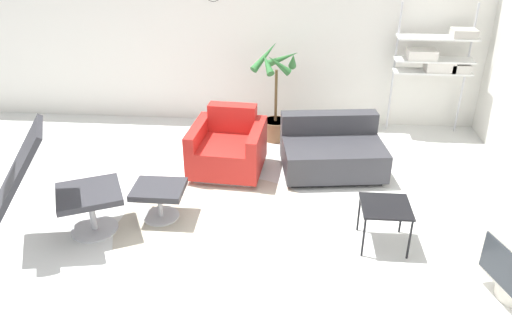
{
  "coord_description": "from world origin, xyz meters",
  "views": [
    {
      "loc": [
        0.74,
        -4.02,
        2.8
      ],
      "look_at": [
        0.38,
        0.35,
        0.55
      ],
      "focal_mm": 35.0,
      "sensor_mm": 36.0,
      "label": 1
    }
  ],
  "objects_px": {
    "ottoman": "(159,194)",
    "couch_low": "(332,152)",
    "side_table": "(386,209)",
    "shelf_unit": "(439,57)",
    "lounge_chair": "(37,172)",
    "armchair_red": "(228,149)",
    "potted_plant": "(276,103)"
  },
  "relations": [
    {
      "from": "potted_plant",
      "to": "shelf_unit",
      "type": "xyz_separation_m",
      "value": [
        2.05,
        0.3,
        0.58
      ]
    },
    {
      "from": "lounge_chair",
      "to": "shelf_unit",
      "type": "xyz_separation_m",
      "value": [
        4.04,
        2.75,
        0.36
      ]
    },
    {
      "from": "lounge_chair",
      "to": "side_table",
      "type": "relative_size",
      "value": 2.85
    },
    {
      "from": "ottoman",
      "to": "side_table",
      "type": "distance_m",
      "value": 2.16
    },
    {
      "from": "ottoman",
      "to": "couch_low",
      "type": "height_order",
      "value": "couch_low"
    },
    {
      "from": "potted_plant",
      "to": "lounge_chair",
      "type": "bearing_deg",
      "value": -129.1
    },
    {
      "from": "lounge_chair",
      "to": "shelf_unit",
      "type": "distance_m",
      "value": 4.9
    },
    {
      "from": "armchair_red",
      "to": "shelf_unit",
      "type": "distance_m",
      "value": 2.96
    },
    {
      "from": "couch_low",
      "to": "shelf_unit",
      "type": "relative_size",
      "value": 0.72
    },
    {
      "from": "lounge_chair",
      "to": "potted_plant",
      "type": "height_order",
      "value": "potted_plant"
    },
    {
      "from": "ottoman",
      "to": "couch_low",
      "type": "bearing_deg",
      "value": 33.24
    },
    {
      "from": "armchair_red",
      "to": "shelf_unit",
      "type": "height_order",
      "value": "shelf_unit"
    },
    {
      "from": "armchair_red",
      "to": "side_table",
      "type": "height_order",
      "value": "armchair_red"
    },
    {
      "from": "lounge_chair",
      "to": "shelf_unit",
      "type": "bearing_deg",
      "value": 98.96
    },
    {
      "from": "armchair_red",
      "to": "side_table",
      "type": "xyz_separation_m",
      "value": [
        1.59,
        -1.31,
        0.1
      ]
    },
    {
      "from": "lounge_chair",
      "to": "side_table",
      "type": "bearing_deg",
      "value": 67.98
    },
    {
      "from": "lounge_chair",
      "to": "ottoman",
      "type": "bearing_deg",
      "value": 90.0
    },
    {
      "from": "potted_plant",
      "to": "shelf_unit",
      "type": "relative_size",
      "value": 0.73
    },
    {
      "from": "couch_low",
      "to": "potted_plant",
      "type": "xyz_separation_m",
      "value": [
        -0.69,
        0.86,
        0.25
      ]
    },
    {
      "from": "shelf_unit",
      "to": "couch_low",
      "type": "bearing_deg",
      "value": -139.49
    },
    {
      "from": "side_table",
      "to": "armchair_red",
      "type": "bearing_deg",
      "value": 140.55
    },
    {
      "from": "ottoman",
      "to": "potted_plant",
      "type": "relative_size",
      "value": 0.39
    },
    {
      "from": "lounge_chair",
      "to": "ottoman",
      "type": "relative_size",
      "value": 2.5
    },
    {
      "from": "ottoman",
      "to": "shelf_unit",
      "type": "height_order",
      "value": "shelf_unit"
    },
    {
      "from": "ottoman",
      "to": "armchair_red",
      "type": "bearing_deg",
      "value": 62.42
    },
    {
      "from": "side_table",
      "to": "potted_plant",
      "type": "relative_size",
      "value": 0.35
    },
    {
      "from": "side_table",
      "to": "ottoman",
      "type": "bearing_deg",
      "value": 172.89
    },
    {
      "from": "ottoman",
      "to": "potted_plant",
      "type": "distance_m",
      "value": 2.28
    },
    {
      "from": "couch_low",
      "to": "shelf_unit",
      "type": "bearing_deg",
      "value": -147.13
    },
    {
      "from": "armchair_red",
      "to": "potted_plant",
      "type": "xyz_separation_m",
      "value": [
        0.51,
        0.96,
        0.22
      ]
    },
    {
      "from": "ottoman",
      "to": "couch_low",
      "type": "relative_size",
      "value": 0.4
    },
    {
      "from": "armchair_red",
      "to": "couch_low",
      "type": "height_order",
      "value": "armchair_red"
    }
  ]
}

